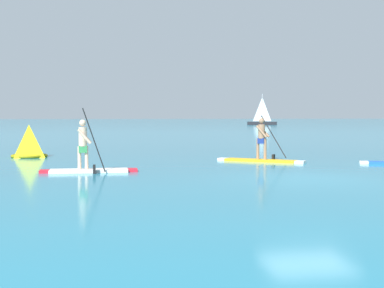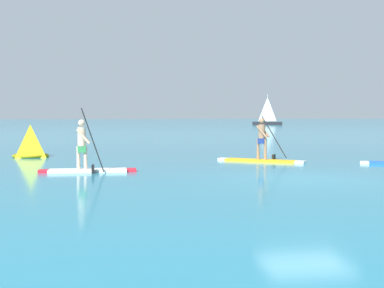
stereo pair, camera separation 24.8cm
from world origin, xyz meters
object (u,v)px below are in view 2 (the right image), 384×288
(paddleboarder_mid_center, at_px, (262,152))
(sailboat_right_horizon, at_px, (267,121))
(paddleboarder_near_left, at_px, (86,161))
(race_marker_buoy, at_px, (30,142))

(paddleboarder_mid_center, xyz_separation_m, sailboat_right_horizon, (21.58, 74.48, 0.36))
(paddleboarder_near_left, bearing_deg, paddleboarder_mid_center, 24.04)
(paddleboarder_near_left, relative_size, paddleboarder_mid_center, 0.99)
(race_marker_buoy, relative_size, sailboat_right_horizon, 0.33)
(paddleboarder_mid_center, bearing_deg, paddleboarder_near_left, -120.16)
(sailboat_right_horizon, bearing_deg, race_marker_buoy, 85.53)
(sailboat_right_horizon, bearing_deg, paddleboarder_near_left, 89.08)
(paddleboarder_near_left, bearing_deg, sailboat_right_horizon, 69.60)
(paddleboarder_near_left, distance_m, race_marker_buoy, 7.18)
(paddleboarder_mid_center, xyz_separation_m, race_marker_buoy, (-9.17, 3.69, 0.26))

